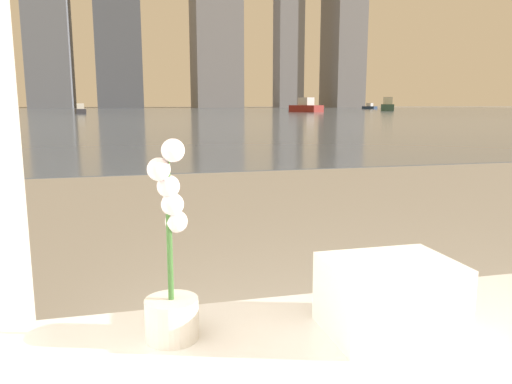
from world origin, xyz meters
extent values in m
cylinder|color=silver|center=(-0.63, 0.93, 0.54)|extent=(0.11, 0.11, 0.09)
cylinder|color=#38662D|center=(-0.63, 0.93, 0.74)|extent=(0.01, 0.01, 0.32)
sphere|color=silver|center=(-0.62, 0.91, 0.90)|extent=(0.05, 0.05, 0.05)
sphere|color=silver|center=(-0.65, 0.92, 0.86)|extent=(0.05, 0.05, 0.05)
sphere|color=silver|center=(-0.63, 0.94, 0.82)|extent=(0.05, 0.05, 0.05)
sphere|color=silver|center=(-0.62, 0.94, 0.79)|extent=(0.05, 0.05, 0.05)
sphere|color=silver|center=(-0.61, 0.94, 0.75)|extent=(0.05, 0.05, 0.05)
cube|color=white|center=(-0.17, 0.85, 0.51)|extent=(0.28, 0.21, 0.04)
cube|color=white|center=(-0.17, 0.85, 0.55)|extent=(0.28, 0.21, 0.04)
cube|color=white|center=(-0.17, 0.85, 0.59)|extent=(0.28, 0.21, 0.04)
cube|color=white|center=(-0.17, 0.85, 0.63)|extent=(0.28, 0.21, 0.04)
cube|color=slate|center=(0.00, 62.00, 0.01)|extent=(180.00, 110.00, 0.01)
cube|color=maroon|center=(19.37, 55.22, 0.40)|extent=(3.03, 4.67, 0.77)
cube|color=silver|center=(19.37, 55.22, 1.23)|extent=(1.64, 1.95, 0.88)
cube|color=#2D2D33|center=(-5.11, 51.62, 0.24)|extent=(1.25, 2.72, 0.46)
cube|color=silver|center=(-5.11, 51.62, 0.73)|extent=(0.78, 1.06, 0.52)
cube|color=navy|center=(40.78, 81.38, 0.25)|extent=(1.89, 2.93, 0.49)
cube|color=silver|center=(40.78, 81.38, 0.77)|extent=(1.02, 1.22, 0.55)
cube|color=#335647|center=(33.90, 62.56, 0.44)|extent=(3.90, 5.13, 0.86)
cube|color=silver|center=(33.90, 62.56, 1.37)|extent=(1.98, 2.22, 0.99)
cube|color=#4C515B|center=(-1.97, 118.00, 13.53)|extent=(9.86, 6.41, 27.07)
camera|label=1|loc=(-0.70, -0.07, 0.99)|focal=35.00mm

